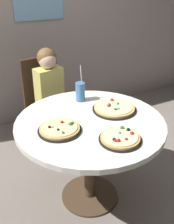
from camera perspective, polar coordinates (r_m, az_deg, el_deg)
ground_plane at (r=2.48m, az=0.56°, el=-17.04°), size 8.00×8.00×0.00m
dining_table at (r=2.08m, az=0.64°, el=-4.48°), size 1.11×1.11×0.75m
chair_wooden at (r=2.92m, az=-8.67°, el=2.90°), size 0.46×0.46×0.95m
diner_child at (r=2.79m, az=-6.87°, el=0.76°), size 0.31×0.43×1.08m
pizza_veggie at (r=1.80m, az=6.94°, el=-5.42°), size 0.28×0.28×0.05m
pizza_cheese at (r=2.17m, az=5.71°, el=0.81°), size 0.35×0.35×0.05m
pizza_pepperoni at (r=1.90m, az=-5.71°, el=-3.53°), size 0.30×0.30×0.05m
soda_cup at (r=2.29m, az=-1.41°, el=4.26°), size 0.08×0.08×0.31m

